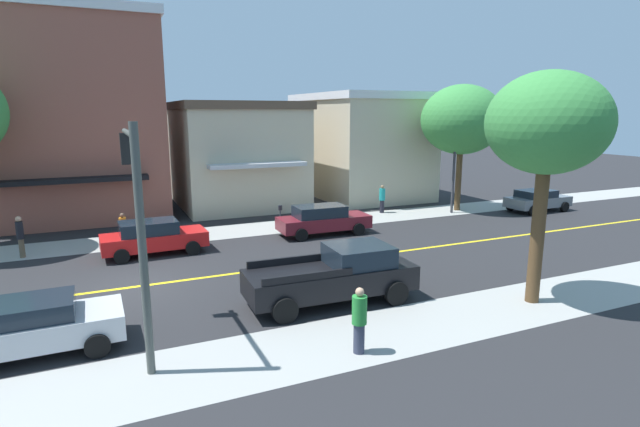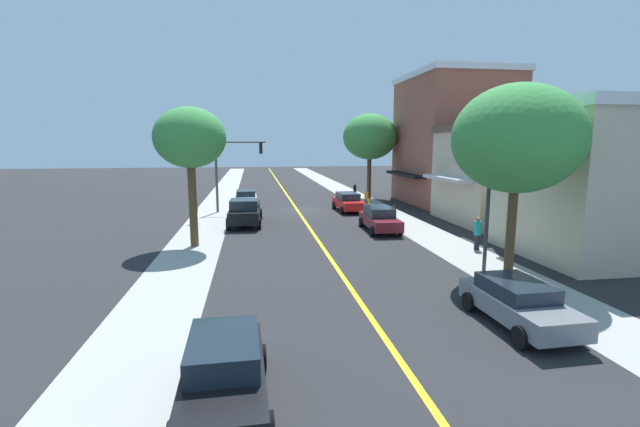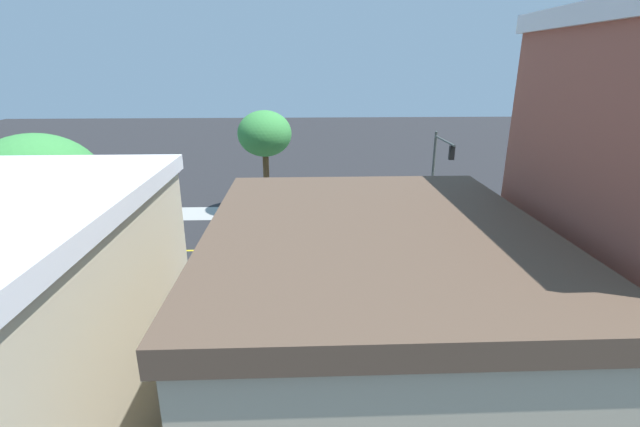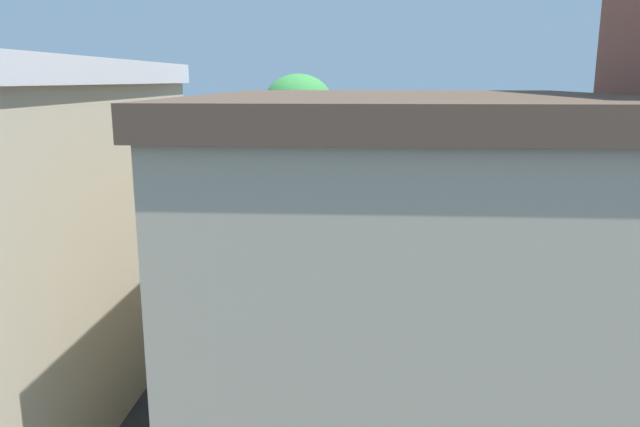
% 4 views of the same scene
% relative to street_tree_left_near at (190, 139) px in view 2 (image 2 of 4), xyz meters
% --- Properties ---
extents(ground_plane, '(140.00, 140.00, 0.00)m').
position_rel_street_tree_left_near_xyz_m(ground_plane, '(-6.93, -12.05, -5.83)').
color(ground_plane, '#262628').
extents(sidewalk_left, '(3.05, 126.00, 0.01)m').
position_rel_street_tree_left_near_xyz_m(sidewalk_left, '(-13.91, -12.05, -5.83)').
color(sidewalk_left, '#9E9E99').
rests_on(sidewalk_left, ground).
extents(sidewalk_right, '(3.05, 126.00, 0.01)m').
position_rel_street_tree_left_near_xyz_m(sidewalk_right, '(0.06, -12.05, -5.83)').
color(sidewalk_right, '#9E9E99').
rests_on(sidewalk_right, ground).
extents(road_centerline_stripe, '(0.20, 126.00, 0.00)m').
position_rel_street_tree_left_near_xyz_m(road_centerline_stripe, '(-6.93, -12.05, -5.83)').
color(road_centerline_stripe, yellow).
rests_on(road_centerline_stripe, ground).
extents(tan_rowhouse, '(9.31, 10.80, 11.88)m').
position_rel_street_tree_left_near_xyz_m(tan_rowhouse, '(-21.68, -14.49, 0.12)').
color(tan_rowhouse, '#935142').
rests_on(tan_rowhouse, ground).
extents(pale_office_building, '(10.44, 7.95, 6.90)m').
position_rel_street_tree_left_near_xyz_m(pale_office_building, '(-21.67, -4.39, -2.37)').
color(pale_office_building, beige).
rests_on(pale_office_building, ground).
extents(brick_apartment_block, '(10.77, 7.42, 7.59)m').
position_rel_street_tree_left_near_xyz_m(brick_apartment_block, '(-21.69, 5.18, -2.02)').
color(brick_apartment_block, beige).
rests_on(brick_apartment_block, ground).
extents(street_tree_left_near, '(3.80, 3.80, 7.51)m').
position_rel_street_tree_left_near_xyz_m(street_tree_left_near, '(0.00, 0.00, 0.00)').
color(street_tree_left_near, brown).
rests_on(street_tree_left_near, ground).
extents(street_tree_right_corner, '(5.39, 5.39, 8.55)m').
position_rel_street_tree_left_near_xyz_m(street_tree_right_corner, '(-15.00, -19.09, 0.40)').
color(street_tree_right_corner, brown).
rests_on(street_tree_right_corner, ground).
extents(street_tree_left_far, '(5.10, 5.10, 7.95)m').
position_rel_street_tree_left_near_xyz_m(street_tree_left_far, '(-13.69, 8.08, -0.07)').
color(street_tree_left_far, brown).
rests_on(street_tree_left_far, ground).
extents(fire_hydrant, '(0.44, 0.24, 0.88)m').
position_rel_street_tree_left_near_xyz_m(fire_hydrant, '(-13.07, -12.13, -5.40)').
color(fire_hydrant, yellow).
rests_on(fire_hydrant, ground).
extents(parking_meter, '(0.12, 0.18, 1.41)m').
position_rel_street_tree_left_near_xyz_m(parking_meter, '(-12.82, -4.36, -4.91)').
color(parking_meter, '#4C4C51').
rests_on(parking_meter, ground).
extents(traffic_light_mast, '(4.12, 0.32, 6.03)m').
position_rel_street_tree_left_near_xyz_m(traffic_light_mast, '(-1.57, -12.14, -1.80)').
color(traffic_light_mast, '#474C47').
rests_on(traffic_light_mast, ground).
extents(street_lamp, '(0.70, 0.36, 6.27)m').
position_rel_street_tree_left_near_xyz_m(street_lamp, '(-13.11, 7.19, -1.94)').
color(street_lamp, '#38383D').
rests_on(street_lamp, ground).
extents(red_sedan_left_curb, '(2.12, 4.53, 1.53)m').
position_rel_street_tree_left_near_xyz_m(red_sedan_left_curb, '(-11.05, -10.98, -5.04)').
color(red_sedan_left_curb, red).
rests_on(red_sedan_left_curb, ground).
extents(grey_sedan_left_curb, '(2.08, 4.28, 1.38)m').
position_rel_street_tree_left_near_xyz_m(grey_sedan_left_curb, '(-11.27, 12.49, -5.09)').
color(grey_sedan_left_curb, slate).
rests_on(grey_sedan_left_curb, ground).
extents(maroon_sedan_left_curb, '(2.06, 4.81, 1.53)m').
position_rel_street_tree_left_near_xyz_m(maroon_sedan_left_curb, '(-11.28, -2.59, -5.04)').
color(maroon_sedan_left_curb, maroon).
rests_on(maroon_sedan_left_curb, ground).
extents(black_sedan_right_curb, '(2.00, 4.29, 1.47)m').
position_rel_street_tree_left_near_xyz_m(black_sedan_right_curb, '(-2.53, 15.39, -5.06)').
color(black_sedan_right_curb, black).
rests_on(black_sedan_right_curb, ground).
extents(silver_sedan_right_curb, '(2.10, 4.21, 1.47)m').
position_rel_street_tree_left_near_xyz_m(silver_sedan_right_curb, '(-2.62, -14.76, -5.06)').
color(silver_sedan_right_curb, '#B7BABF').
rests_on(silver_sedan_right_curb, ground).
extents(black_pickup_truck, '(2.43, 5.71, 1.87)m').
position_rel_street_tree_left_near_xyz_m(black_pickup_truck, '(-2.66, -6.02, -4.90)').
color(black_pickup_truck, black).
rests_on(black_pickup_truck, ground).
extents(pedestrian_teal_shirt, '(0.37, 0.37, 1.76)m').
position_rel_street_tree_left_near_xyz_m(pedestrian_teal_shirt, '(-14.93, 3.17, -4.91)').
color(pedestrian_teal_shirt, black).
rests_on(pedestrian_teal_shirt, ground).
extents(pedestrian_green_shirt, '(0.40, 0.40, 1.81)m').
position_rel_street_tree_left_near_xyz_m(pedestrian_green_shirt, '(0.82, -7.04, -4.89)').
color(pedestrian_green_shirt, '#33384C').
rests_on(pedestrian_green_shirt, ground).
extents(pedestrian_black_shirt, '(0.30, 0.30, 1.84)m').
position_rel_street_tree_left_near_xyz_m(pedestrian_black_shirt, '(-12.86, -16.28, -4.83)').
color(pedestrian_black_shirt, brown).
rests_on(pedestrian_black_shirt, ground).
extents(pedestrian_orange_shirt, '(0.32, 0.32, 1.63)m').
position_rel_street_tree_left_near_xyz_m(pedestrian_orange_shirt, '(-12.90, -12.13, -4.97)').
color(pedestrian_orange_shirt, '#33384C').
rests_on(pedestrian_orange_shirt, ground).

